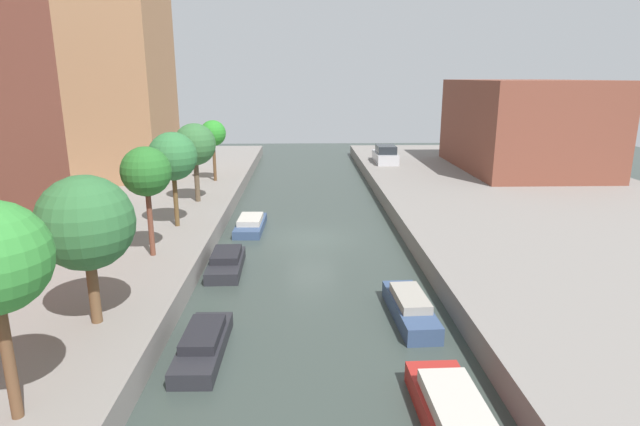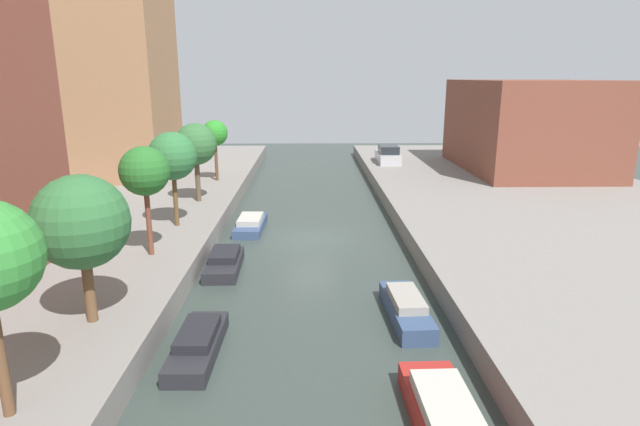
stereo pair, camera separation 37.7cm
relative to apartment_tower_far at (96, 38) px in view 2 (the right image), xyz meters
The scene contains 16 objects.
ground_plane 24.13m from the apartment_tower_far, 41.29° to the right, with size 84.00×84.00×0.00m, color #333D38.
quay_left 17.79m from the apartment_tower_far, 85.93° to the right, with size 20.00×64.00×1.00m, color gray.
quay_right 35.73m from the apartment_tower_far, 24.39° to the right, with size 20.00×64.00×1.00m, color gray.
apartment_tower_far is the anchor object (origin of this frame).
low_block_right 34.71m from the apartment_tower_far, ahead, with size 10.00×14.72×7.33m, color brown.
street_tree_1 28.16m from the apartment_tower_far, 70.81° to the right, with size 2.93×2.93×4.77m.
street_tree_2 22.30m from the apartment_tower_far, 65.11° to the right, with size 2.11×2.11×4.79m.
street_tree_3 18.45m from the apartment_tower_far, 58.61° to the right, with size 2.47×2.47×4.92m.
street_tree_4 14.47m from the apartment_tower_far, 45.47° to the right, with size 2.57×2.57×4.87m.
street_tree_5 11.52m from the apartment_tower_far, 14.91° to the right, with size 1.90×1.90×4.51m.
parked_car 25.70m from the apartment_tower_far, 13.92° to the left, with size 1.90×4.53×1.59m.
moored_boat_left_1 30.92m from the apartment_tower_far, 64.68° to the right, with size 1.37×4.07×0.84m.
moored_boat_left_2 24.74m from the apartment_tower_far, 57.14° to the right, with size 1.53×3.79×0.85m.
moored_boat_left_3 20.63m from the apartment_tower_far, 44.08° to the right, with size 1.62×4.22×0.77m.
moored_boat_right_1 37.36m from the apartment_tower_far, 57.28° to the right, with size 1.61×4.60×0.97m.
moored_boat_right_2 32.63m from the apartment_tower_far, 50.71° to the right, with size 1.42×4.31×0.95m.
Camera 2 is at (-0.03, -27.11, 8.60)m, focal length 29.16 mm.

